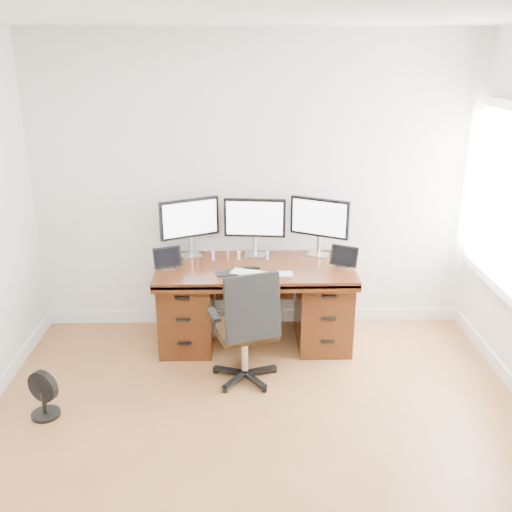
{
  "coord_description": "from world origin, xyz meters",
  "views": [
    {
      "loc": [
        -0.09,
        -2.81,
        2.51
      ],
      "look_at": [
        0.0,
        1.5,
        0.95
      ],
      "focal_mm": 40.0,
      "sensor_mm": 36.0,
      "label": 1
    }
  ],
  "objects_px": {
    "floor_fan": "(43,395)",
    "monitor_center": "(255,220)",
    "office_chair": "(246,346)",
    "keyboard": "(249,273)",
    "desk": "(255,301)"
  },
  "relations": [
    {
      "from": "floor_fan",
      "to": "monitor_center",
      "type": "bearing_deg",
      "value": 65.75
    },
    {
      "from": "office_chair",
      "to": "floor_fan",
      "type": "relative_size",
      "value": 2.72
    },
    {
      "from": "office_chair",
      "to": "monitor_center",
      "type": "bearing_deg",
      "value": 67.04
    },
    {
      "from": "monitor_center",
      "to": "floor_fan",
      "type": "bearing_deg",
      "value": -133.44
    },
    {
      "from": "monitor_center",
      "to": "keyboard",
      "type": "relative_size",
      "value": 1.81
    },
    {
      "from": "office_chair",
      "to": "keyboard",
      "type": "distance_m",
      "value": 0.62
    },
    {
      "from": "desk",
      "to": "floor_fan",
      "type": "xyz_separation_m",
      "value": [
        -1.55,
        -1.1,
        -0.23
      ]
    },
    {
      "from": "desk",
      "to": "office_chair",
      "type": "distance_m",
      "value": 0.67
    },
    {
      "from": "floor_fan",
      "to": "monitor_center",
      "type": "relative_size",
      "value": 0.65
    },
    {
      "from": "monitor_center",
      "to": "office_chair",
      "type": "bearing_deg",
      "value": -89.47
    },
    {
      "from": "office_chair",
      "to": "monitor_center",
      "type": "height_order",
      "value": "monitor_center"
    },
    {
      "from": "keyboard",
      "to": "monitor_center",
      "type": "bearing_deg",
      "value": 103.64
    },
    {
      "from": "desk",
      "to": "monitor_center",
      "type": "xyz_separation_m",
      "value": [
        -0.0,
        0.24,
        0.68
      ]
    },
    {
      "from": "office_chair",
      "to": "monitor_center",
      "type": "xyz_separation_m",
      "value": [
        0.08,
        0.9,
        0.77
      ]
    },
    {
      "from": "desk",
      "to": "monitor_center",
      "type": "bearing_deg",
      "value": 90.04
    }
  ]
}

